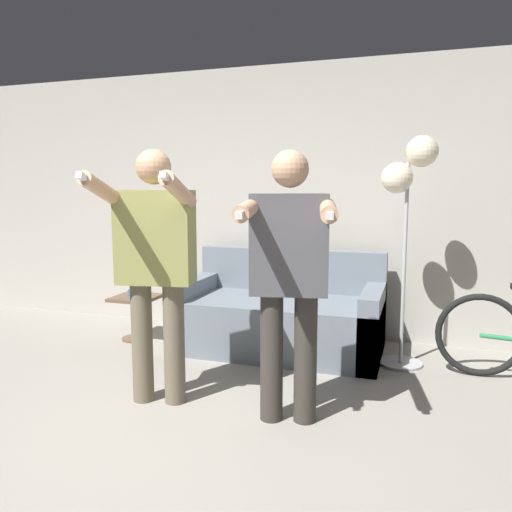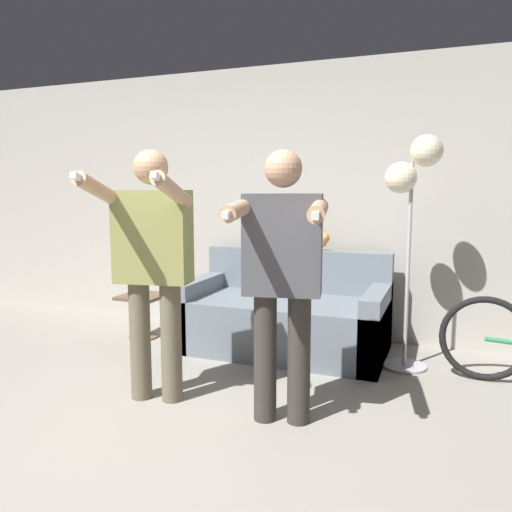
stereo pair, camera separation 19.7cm
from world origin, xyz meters
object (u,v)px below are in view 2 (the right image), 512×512
object	(u,v)px
cup	(139,292)
person_right	(282,268)
person_left	(152,256)
cat	(310,242)
couch	(285,318)
side_table	(143,307)
floor_lamp	(413,185)

from	to	relation	value
cup	person_right	bearing A→B (deg)	-32.59
person_left	cat	bearing A→B (deg)	59.76
couch	person_right	xyz separation A→B (m)	(0.42, -1.35, 0.67)
cat	side_table	distance (m)	1.72
side_table	person_left	bearing A→B (deg)	-52.97
person_left	cup	distance (m)	1.56
person_left	cup	bearing A→B (deg)	117.70
cat	cup	world-z (taller)	cat
floor_lamp	cup	distance (m)	2.63
person_right	cup	world-z (taller)	person_right
side_table	cup	distance (m)	0.16
person_left	cup	world-z (taller)	person_left
person_left	couch	bearing A→B (deg)	59.81
cup	cat	bearing A→B (deg)	19.86
couch	person_left	distance (m)	1.59
cat	cup	distance (m)	1.68
person_left	person_right	distance (m)	0.90
person_left	floor_lamp	size ratio (longest dim) A/B	0.91
side_table	person_right	bearing A→B (deg)	-33.63
person_left	side_table	xyz separation A→B (m)	(-0.90, 1.19, -0.69)
floor_lamp	side_table	distance (m)	2.69
person_left	side_table	world-z (taller)	person_left
couch	cat	distance (m)	0.75
couch	floor_lamp	xyz separation A→B (m)	(1.05, -0.08, 1.17)
person_left	side_table	size ratio (longest dim) A/B	3.99
person_right	cat	xyz separation A→B (m)	(-0.29, 1.70, -0.02)
person_left	side_table	distance (m)	1.65
couch	side_table	bearing A→B (deg)	-173.74
person_left	person_right	bearing A→B (deg)	-10.62
person_right	side_table	distance (m)	2.26
couch	person_left	bearing A→B (deg)	-109.68
person_right	side_table	size ratio (longest dim) A/B	3.93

